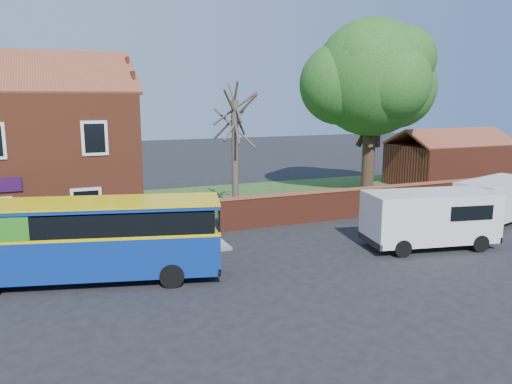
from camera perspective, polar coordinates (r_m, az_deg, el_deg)
name	(u,v)px	position (r m, az deg, el deg)	size (l,w,h in m)	color
ground	(215,290)	(17.04, -4.69, -11.09)	(120.00, 120.00, 0.00)	black
grass_strip	(342,193)	(33.80, 9.82, -0.16)	(26.00, 12.00, 0.04)	#426B28
shop_building	(2,159)	(26.87, -27.08, 3.35)	(12.30, 8.13, 10.50)	brown
boundary_wall	(400,198)	(28.84, 16.17, -0.70)	(22.00, 0.38, 1.60)	maroon
outbuilding	(449,163)	(39.04, 21.21, 3.09)	(8.20, 5.06, 4.17)	maroon
bus	(76,237)	(18.34, -19.84, -4.82)	(9.54, 4.52, 2.82)	navy
van_near	(430,217)	(22.46, 19.30, -2.66)	(5.79, 3.15, 2.41)	silver
van_far	(496,199)	(28.18, 25.77, -0.71)	(5.46, 3.44, 2.23)	silver
large_tree	(371,82)	(32.77, 12.99, 12.19)	(9.14, 7.23, 11.15)	black
bare_tree	(235,153)	(26.24, -2.41, 4.50)	(2.54, 3.02, 6.77)	#4C4238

